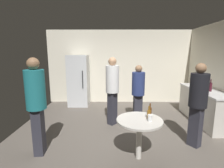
# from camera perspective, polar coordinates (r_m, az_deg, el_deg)

# --- Properties ---
(ground_plane) EXTENTS (5.20, 5.20, 0.10)m
(ground_plane) POSITION_cam_1_polar(r_m,az_deg,el_deg) (4.15, 3.65, -16.99)
(ground_plane) COLOR #5B544C
(wall_back) EXTENTS (5.32, 0.06, 2.70)m
(wall_back) POSITION_cam_1_polar(r_m,az_deg,el_deg) (6.33, 2.47, 5.80)
(wall_back) COLOR silver
(wall_back) RESTS_ON ground_plane
(refrigerator) EXTENTS (0.70, 0.68, 1.80)m
(refrigerator) POSITION_cam_1_polar(r_m,az_deg,el_deg) (6.09, -11.32, 1.15)
(refrigerator) COLOR silver
(refrigerator) RESTS_ON ground_plane
(kitchen_counter) EXTENTS (0.64, 1.97, 0.90)m
(kitchen_counter) POSITION_cam_1_polar(r_m,az_deg,el_deg) (5.27, 28.96, -6.41)
(kitchen_counter) COLOR beige
(kitchen_counter) RESTS_ON ground_plane
(kettle) EXTENTS (0.24, 0.17, 0.18)m
(kettle) POSITION_cam_1_polar(r_m,az_deg,el_deg) (5.23, 28.45, -0.64)
(kettle) COLOR #B2B2B7
(kettle) RESTS_ON kitchen_counter
(wine_bottle_on_counter) EXTENTS (0.08, 0.08, 0.31)m
(wine_bottle_on_counter) POSITION_cam_1_polar(r_m,az_deg,el_deg) (4.96, 30.50, -0.81)
(wine_bottle_on_counter) COLOR #3F141E
(wine_bottle_on_counter) RESTS_ON kitchen_counter
(foreground_table) EXTENTS (0.80, 0.80, 0.73)m
(foreground_table) POSITION_cam_1_polar(r_m,az_deg,el_deg) (3.04, 9.30, -13.66)
(foreground_table) COLOR beige
(foreground_table) RESTS_ON ground_plane
(beer_bottle_amber) EXTENTS (0.06, 0.06, 0.23)m
(beer_bottle_amber) POSITION_cam_1_polar(r_m,az_deg,el_deg) (3.03, 12.42, -9.97)
(beer_bottle_amber) COLOR #8C5919
(beer_bottle_amber) RESTS_ON foreground_table
(beer_bottle_brown) EXTENTS (0.06, 0.06, 0.23)m
(beer_bottle_brown) POSITION_cam_1_polar(r_m,az_deg,el_deg) (3.18, 12.79, -8.99)
(beer_bottle_brown) COLOR #593314
(beer_bottle_brown) RESTS_ON foreground_table
(plastic_cup_white) EXTENTS (0.08, 0.08, 0.11)m
(plastic_cup_white) POSITION_cam_1_polar(r_m,az_deg,el_deg) (2.95, 12.79, -11.17)
(plastic_cup_white) COLOR white
(plastic_cup_white) RESTS_ON foreground_table
(person_in_teal_shirt) EXTENTS (0.36, 0.36, 1.79)m
(person_in_teal_shirt) POSITION_cam_1_polar(r_m,az_deg,el_deg) (3.27, -24.45, -4.80)
(person_in_teal_shirt) COLOR #2D2D38
(person_in_teal_shirt) RESTS_ON ground_plane
(person_in_black_shirt) EXTENTS (0.47, 0.47, 1.68)m
(person_in_black_shirt) POSITION_cam_1_polar(r_m,az_deg,el_deg) (3.67, 27.25, -4.56)
(person_in_black_shirt) COLOR #2D2D38
(person_in_black_shirt) RESTS_ON ground_plane
(person_in_white_shirt) EXTENTS (0.48, 0.48, 1.77)m
(person_in_white_shirt) POSITION_cam_1_polar(r_m,az_deg,el_deg) (4.30, 0.13, -0.62)
(person_in_white_shirt) COLOR #2D2D38
(person_in_white_shirt) RESTS_ON ground_plane
(person_in_navy_shirt) EXTENTS (0.37, 0.37, 1.56)m
(person_in_navy_shirt) POSITION_cam_1_polar(r_m,az_deg,el_deg) (4.50, 8.90, -1.94)
(person_in_navy_shirt) COLOR #2D2D38
(person_in_navy_shirt) RESTS_ON ground_plane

